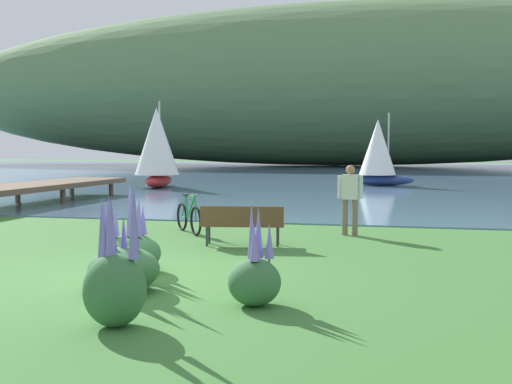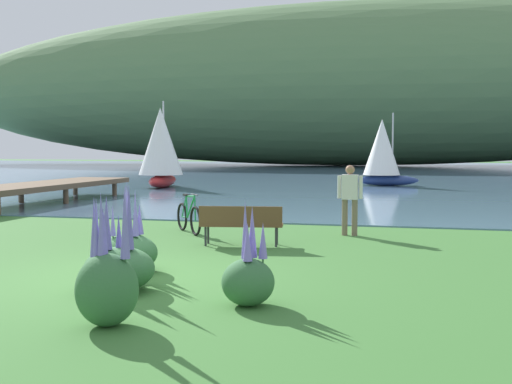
{
  "view_description": "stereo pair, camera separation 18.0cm",
  "coord_description": "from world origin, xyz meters",
  "px_view_note": "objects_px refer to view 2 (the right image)",
  "views": [
    {
      "loc": [
        4.15,
        -9.17,
        2.1
      ],
      "look_at": [
        0.69,
        5.93,
        1.0
      ],
      "focal_mm": 42.63,
      "sensor_mm": 36.0,
      "label": 1
    },
    {
      "loc": [
        4.33,
        -9.13,
        2.1
      ],
      "look_at": [
        0.69,
        5.93,
        1.0
      ],
      "focal_mm": 42.63,
      "sensor_mm": 36.0,
      "label": 2
    }
  ],
  "objects_px": {
    "bicycle_leaning_near_bench": "(189,217)",
    "sailboat_mid_bay": "(383,152)",
    "park_bench_near_camera": "(241,222)",
    "sailboat_nearest_to_shore": "(161,147)",
    "person_at_shoreline": "(350,195)"
  },
  "relations": [
    {
      "from": "person_at_shoreline",
      "to": "sailboat_nearest_to_shore",
      "type": "bearing_deg",
      "value": 126.02
    },
    {
      "from": "park_bench_near_camera",
      "to": "bicycle_leaning_near_bench",
      "type": "relative_size",
      "value": 1.3
    },
    {
      "from": "park_bench_near_camera",
      "to": "bicycle_leaning_near_bench",
      "type": "bearing_deg",
      "value": 137.51
    },
    {
      "from": "bicycle_leaning_near_bench",
      "to": "sailboat_nearest_to_shore",
      "type": "bearing_deg",
      "value": 114.62
    },
    {
      "from": "bicycle_leaning_near_bench",
      "to": "sailboat_nearest_to_shore",
      "type": "distance_m",
      "value": 17.79
    },
    {
      "from": "sailboat_nearest_to_shore",
      "to": "sailboat_mid_bay",
      "type": "bearing_deg",
      "value": 21.39
    },
    {
      "from": "bicycle_leaning_near_bench",
      "to": "sailboat_mid_bay",
      "type": "xyz_separation_m",
      "value": [
        4.08,
        20.57,
        1.56
      ]
    },
    {
      "from": "sailboat_nearest_to_shore",
      "to": "sailboat_mid_bay",
      "type": "distance_m",
      "value": 12.3
    },
    {
      "from": "park_bench_near_camera",
      "to": "sailboat_nearest_to_shore",
      "type": "xyz_separation_m",
      "value": [
        -9.17,
        17.73,
        1.71
      ]
    },
    {
      "from": "park_bench_near_camera",
      "to": "sailboat_mid_bay",
      "type": "relative_size",
      "value": 0.45
    },
    {
      "from": "bicycle_leaning_near_bench",
      "to": "sailboat_mid_bay",
      "type": "height_order",
      "value": "sailboat_mid_bay"
    },
    {
      "from": "person_at_shoreline",
      "to": "sailboat_mid_bay",
      "type": "height_order",
      "value": "sailboat_mid_bay"
    },
    {
      "from": "person_at_shoreline",
      "to": "sailboat_nearest_to_shore",
      "type": "distance_m",
      "value": 19.29
    },
    {
      "from": "bicycle_leaning_near_bench",
      "to": "sailboat_mid_bay",
      "type": "bearing_deg",
      "value": 78.78
    },
    {
      "from": "sailboat_nearest_to_shore",
      "to": "sailboat_mid_bay",
      "type": "xyz_separation_m",
      "value": [
        11.45,
        4.48,
        -0.27
      ]
    }
  ]
}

